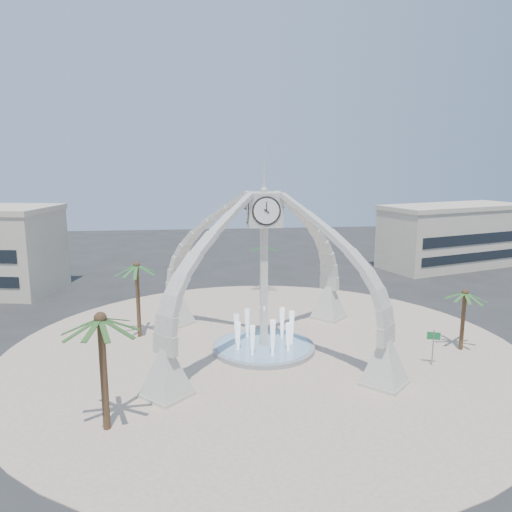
{
  "coord_description": "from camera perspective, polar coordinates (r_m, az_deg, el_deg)",
  "views": [
    {
      "loc": [
        -4.88,
        -36.6,
        14.68
      ],
      "look_at": [
        -0.37,
        2.0,
        7.14
      ],
      "focal_mm": 35.0,
      "sensor_mm": 36.0,
      "label": 1
    }
  ],
  "objects": [
    {
      "name": "plaza",
      "position": [
        39.72,
        0.88,
        -10.66
      ],
      "size": [
        40.0,
        40.0,
        0.06
      ],
      "primitive_type": "cylinder",
      "color": "beige",
      "rests_on": "ground"
    },
    {
      "name": "ground",
      "position": [
        39.73,
        0.88,
        -10.7
      ],
      "size": [
        140.0,
        140.0,
        0.0
      ],
      "primitive_type": "plane",
      "color": "#282828",
      "rests_on": "ground"
    },
    {
      "name": "palm_north",
      "position": [
        54.62,
        0.9,
        1.12
      ],
      "size": [
        3.54,
        3.54,
        6.04
      ],
      "rotation": [
        0.0,
        0.0,
        0.05
      ],
      "color": "brown",
      "rests_on": "ground"
    },
    {
      "name": "fountain",
      "position": [
        39.63,
        0.88,
        -10.31
      ],
      "size": [
        8.0,
        8.0,
        3.62
      ],
      "color": "#98989B",
      "rests_on": "ground"
    },
    {
      "name": "clock_tower",
      "position": [
        37.82,
        0.91,
        -1.52
      ],
      "size": [
        17.94,
        17.94,
        16.3
      ],
      "color": "beige",
      "rests_on": "ground"
    },
    {
      "name": "palm_south",
      "position": [
        27.82,
        -17.36,
        -7.0
      ],
      "size": [
        5.03,
        5.03,
        7.23
      ],
      "rotation": [
        0.0,
        0.0,
        0.19
      ],
      "color": "brown",
      "rests_on": "ground"
    },
    {
      "name": "palm_west",
      "position": [
        41.93,
        -13.5,
        -1.17
      ],
      "size": [
        3.68,
        3.68,
        6.84
      ],
      "rotation": [
        0.0,
        0.0,
        -0.05
      ],
      "color": "brown",
      "rests_on": "ground"
    },
    {
      "name": "street_sign",
      "position": [
        38.37,
        19.61,
        -9.06
      ],
      "size": [
        0.94,
        0.38,
        2.72
      ],
      "rotation": [
        0.0,
        0.0,
        -0.36
      ],
      "color": "slate",
      "rests_on": "ground"
    },
    {
      "name": "building_ne",
      "position": [
        74.14,
        21.5,
        2.18
      ],
      "size": [
        21.87,
        14.17,
        8.6
      ],
      "rotation": [
        0.0,
        0.0,
        0.31
      ],
      "color": "beige",
      "rests_on": "ground"
    },
    {
      "name": "palm_east",
      "position": [
        41.52,
        22.79,
        -3.96
      ],
      "size": [
        3.84,
        3.84,
        5.28
      ],
      "rotation": [
        0.0,
        0.0,
        0.18
      ],
      "color": "brown",
      "rests_on": "ground"
    }
  ]
}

